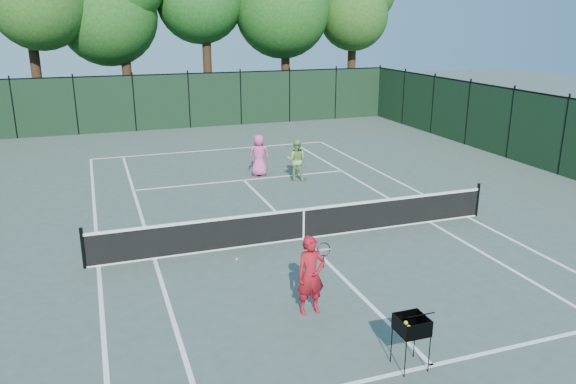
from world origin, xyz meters
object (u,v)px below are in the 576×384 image
object	(u,v)px
player_green	(296,160)
loose_ball_near_cart	(405,340)
player_pink	(259,155)
ball_hopper	(412,325)
loose_ball_midcourt	(237,259)
coach	(311,275)

from	to	relation	value
player_green	loose_ball_near_cart	size ratio (longest dim) A/B	23.10
player_pink	ball_hopper	size ratio (longest dim) A/B	1.67
player_green	loose_ball_midcourt	xyz separation A→B (m)	(-4.06, -6.59, -0.75)
coach	loose_ball_near_cart	xyz separation A→B (m)	(1.28, -1.67, -0.82)
ball_hopper	loose_ball_near_cart	distance (m)	1.13
coach	loose_ball_near_cart	distance (m)	2.25
coach	loose_ball_midcourt	size ratio (longest dim) A/B	24.98
player_green	ball_hopper	xyz separation A→B (m)	(-2.32, -12.06, 0.04)
player_pink	ball_hopper	xyz separation A→B (m)	(-1.16, -13.12, 0.00)
coach	player_green	bearing A→B (deg)	69.50
player_green	ball_hopper	world-z (taller)	player_green
loose_ball_near_cart	loose_ball_midcourt	xyz separation A→B (m)	(-2.09, 4.75, 0.00)
coach	loose_ball_midcourt	distance (m)	3.29
player_pink	player_green	distance (m)	1.57
coach	ball_hopper	distance (m)	2.57
coach	ball_hopper	bearing A→B (deg)	-70.59
loose_ball_near_cart	coach	bearing A→B (deg)	127.48
player_pink	player_green	world-z (taller)	player_pink
coach	ball_hopper	xyz separation A→B (m)	(0.93, -2.39, -0.02)
coach	loose_ball_midcourt	bearing A→B (deg)	102.79
ball_hopper	player_pink	bearing A→B (deg)	85.26
coach	loose_ball_near_cart	size ratio (longest dim) A/B	24.98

